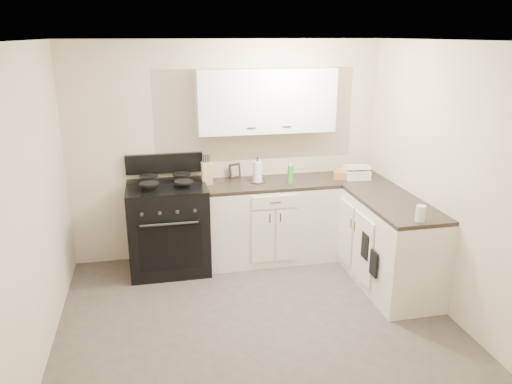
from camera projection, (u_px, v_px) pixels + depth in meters
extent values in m
plane|color=#473F38|center=(261.00, 331.00, 4.48)|extent=(3.60, 3.60, 0.00)
plane|color=white|center=(262.00, 41.00, 3.72)|extent=(3.60, 3.60, 0.00)
plane|color=beige|center=(227.00, 151.00, 5.78)|extent=(3.60, 0.00, 3.60)
plane|color=beige|center=(457.00, 186.00, 4.46)|extent=(0.00, 3.60, 3.60)
plane|color=beige|center=(28.00, 215.00, 3.74)|extent=(0.00, 3.60, 3.60)
plane|color=beige|center=(342.00, 314.00, 2.42)|extent=(3.60, 0.00, 3.60)
cube|color=silver|center=(268.00, 222.00, 5.83)|extent=(1.55, 0.60, 0.90)
cube|color=silver|center=(378.00, 236.00, 5.44)|extent=(0.60, 1.90, 0.90)
cube|color=black|center=(269.00, 184.00, 5.69)|extent=(1.55, 0.60, 0.04)
cube|color=black|center=(381.00, 195.00, 5.29)|extent=(0.60, 1.90, 0.04)
cube|color=white|center=(266.00, 101.00, 5.55)|extent=(1.55, 0.30, 0.70)
cube|color=black|center=(169.00, 230.00, 5.57)|extent=(0.86, 0.74, 1.04)
cube|color=tan|center=(207.00, 173.00, 5.57)|extent=(0.12, 0.11, 0.25)
cylinder|color=white|center=(257.00, 172.00, 5.63)|extent=(0.13, 0.13, 0.24)
cylinder|color=green|center=(290.00, 174.00, 5.62)|extent=(0.08, 0.08, 0.20)
cube|color=black|center=(235.00, 171.00, 5.81)|extent=(0.14, 0.09, 0.17)
cube|color=#AE8452|center=(345.00, 175.00, 5.81)|extent=(0.31, 0.26, 0.09)
cube|color=white|center=(356.00, 174.00, 5.83)|extent=(0.30, 0.29, 0.10)
cylinder|color=silver|center=(421.00, 214.00, 4.47)|extent=(0.09, 0.09, 0.15)
cube|color=black|center=(374.00, 264.00, 4.83)|extent=(0.02, 0.15, 0.26)
cube|color=black|center=(365.00, 246.00, 4.99)|extent=(0.02, 0.15, 0.27)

